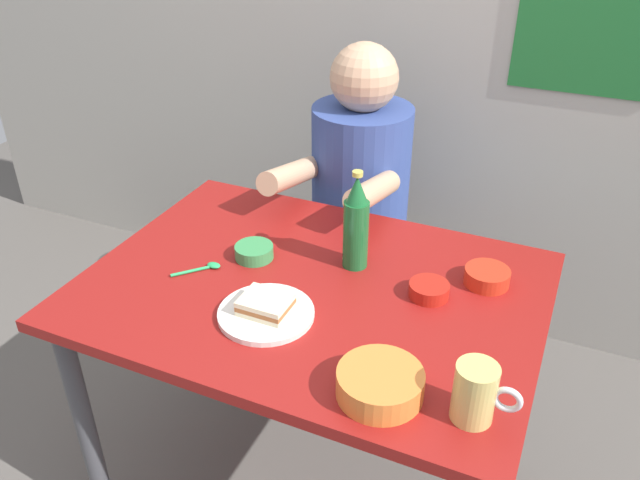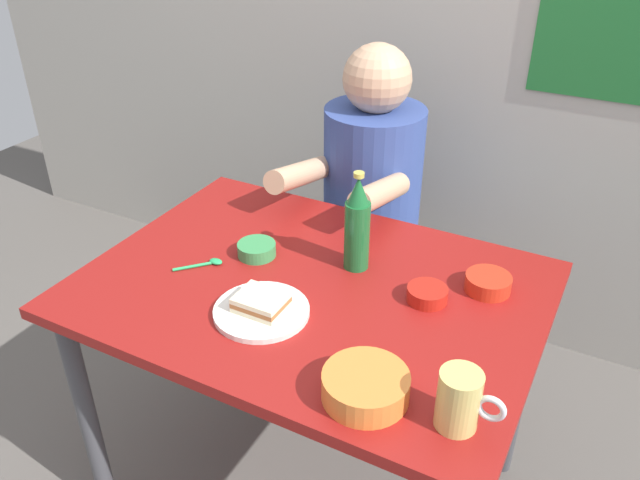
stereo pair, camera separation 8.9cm
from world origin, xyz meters
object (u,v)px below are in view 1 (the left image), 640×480
(dining_table, at_px, (312,315))
(plate_orange, at_px, (266,313))
(stool, at_px, (357,275))
(beer_bottle, at_px, (356,224))
(person_seated, at_px, (360,170))
(sandwich, at_px, (266,305))
(beer_mug, at_px, (476,393))
(soup_bowl_orange, at_px, (380,383))

(dining_table, xyz_separation_m, plate_orange, (-0.04, -0.15, 0.10))
(stool, xyz_separation_m, beer_bottle, (0.18, -0.50, 0.51))
(person_seated, distance_m, sandwich, 0.78)
(stool, bearing_deg, beer_mug, -57.80)
(beer_mug, bearing_deg, beer_bottle, 134.70)
(person_seated, bearing_deg, plate_orange, -84.81)
(dining_table, distance_m, beer_bottle, 0.25)
(dining_table, distance_m, stool, 0.71)
(dining_table, bearing_deg, beer_mug, -30.57)
(stool, xyz_separation_m, person_seated, (0.00, -0.01, 0.42))
(plate_orange, bearing_deg, soup_bowl_orange, -22.07)
(dining_table, xyz_separation_m, person_seated, (-0.11, 0.62, 0.12))
(stool, height_order, beer_bottle, beer_bottle)
(plate_orange, relative_size, beer_mug, 1.75)
(beer_bottle, bearing_deg, beer_mug, -45.30)
(stool, xyz_separation_m, plate_orange, (0.07, -0.78, 0.40))
(beer_mug, bearing_deg, soup_bowl_orange, -174.93)
(dining_table, xyz_separation_m, soup_bowl_orange, (0.27, -0.28, 0.12))
(dining_table, bearing_deg, beer_bottle, 63.27)
(sandwich, distance_m, beer_mug, 0.51)
(plate_orange, distance_m, beer_mug, 0.51)
(beer_mug, height_order, beer_bottle, beer_bottle)
(sandwich, bearing_deg, beer_bottle, 69.18)
(beer_bottle, height_order, soup_bowl_orange, beer_bottle)
(beer_mug, bearing_deg, plate_orange, 167.13)
(stool, bearing_deg, plate_orange, -84.89)
(beer_bottle, bearing_deg, person_seated, 109.68)
(stool, relative_size, soup_bowl_orange, 2.65)
(person_seated, distance_m, beer_mug, 1.05)
(dining_table, bearing_deg, person_seated, 100.36)
(stool, distance_m, beer_mug, 1.15)
(dining_table, height_order, person_seated, person_seated)
(beer_bottle, bearing_deg, dining_table, -116.73)
(beer_mug, height_order, soup_bowl_orange, beer_mug)
(beer_bottle, bearing_deg, plate_orange, -110.82)
(sandwich, xyz_separation_m, beer_bottle, (0.11, 0.28, 0.09))
(dining_table, relative_size, sandwich, 10.00)
(stool, distance_m, person_seated, 0.42)
(dining_table, distance_m, person_seated, 0.64)
(beer_bottle, bearing_deg, soup_bowl_orange, -62.63)
(stool, xyz_separation_m, sandwich, (0.07, -0.78, 0.42))
(beer_bottle, bearing_deg, stool, 109.27)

